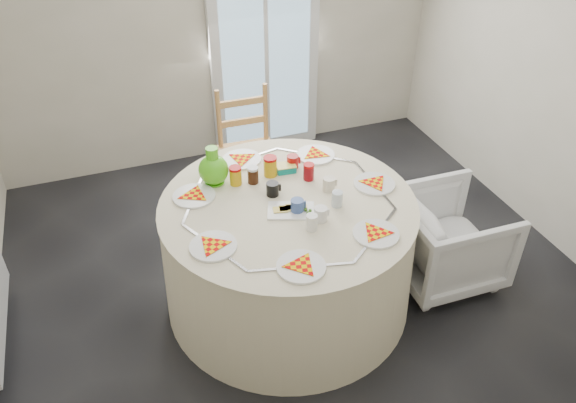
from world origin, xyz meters
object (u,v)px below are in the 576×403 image
object	(u,v)px
table	(288,254)
wooden_chair	(250,156)
green_pitcher	(214,172)
armchair	(449,231)

from	to	relation	value
table	wooden_chair	xyz separation A→B (m)	(0.08, 1.11, 0.09)
green_pitcher	table	bearing A→B (deg)	-48.07
armchair	table	bearing A→B (deg)	82.37
wooden_chair	armchair	size ratio (longest dim) A/B	1.40
wooden_chair	table	bearing A→B (deg)	-92.84
table	wooden_chair	size ratio (longest dim) A/B	1.64
wooden_chair	green_pitcher	size ratio (longest dim) A/B	4.00
green_pitcher	armchair	bearing A→B (deg)	-22.85
wooden_chair	green_pitcher	world-z (taller)	green_pitcher
table	green_pitcher	bearing A→B (deg)	134.50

